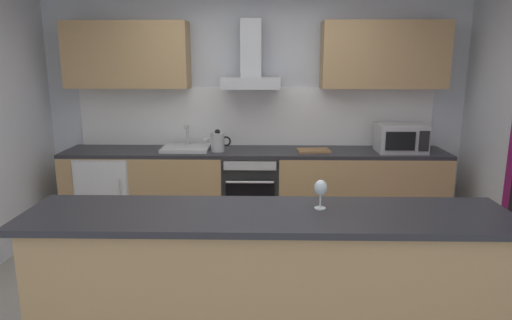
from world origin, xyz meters
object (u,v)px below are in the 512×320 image
object	(u,v)px
kettle	(218,142)
wine_glass	(321,189)
refrigerator	(110,192)
chopping_board	(314,150)
oven	(251,190)
sink	(186,148)
range_hood	(251,67)
microwave	(401,138)

from	to	relation	value
kettle	wine_glass	xyz separation A→B (m)	(0.84, -2.17, 0.11)
refrigerator	wine_glass	world-z (taller)	wine_glass
refrigerator	chopping_board	bearing A→B (deg)	-0.54
oven	sink	xyz separation A→B (m)	(-0.70, 0.01, 0.47)
oven	chopping_board	world-z (taller)	chopping_board
oven	kettle	distance (m)	0.65
oven	wine_glass	distance (m)	2.35
oven	refrigerator	size ratio (longest dim) A/B	0.94
chopping_board	kettle	bearing A→B (deg)	-179.44
range_hood	wine_glass	size ratio (longest dim) A/B	4.05
range_hood	chopping_board	xyz separation A→B (m)	(0.67, -0.15, -0.88)
refrigerator	wine_glass	size ratio (longest dim) A/B	4.78
microwave	range_hood	world-z (taller)	range_hood
refrigerator	kettle	world-z (taller)	kettle
kettle	range_hood	size ratio (longest dim) A/B	0.40
kettle	range_hood	world-z (taller)	range_hood
refrigerator	microwave	distance (m)	3.22
sink	range_hood	world-z (taller)	range_hood
sink	range_hood	bearing A→B (deg)	9.55
range_hood	chopping_board	size ratio (longest dim) A/B	2.12
wine_glass	microwave	bearing A→B (deg)	62.96
oven	chopping_board	size ratio (longest dim) A/B	2.35
range_hood	refrigerator	bearing A→B (deg)	-175.16
kettle	wine_glass	bearing A→B (deg)	-68.85
oven	chopping_board	bearing A→B (deg)	-2.01
oven	wine_glass	bearing A→B (deg)	-77.56
sink	chopping_board	world-z (taller)	sink
kettle	chopping_board	distance (m)	1.03
refrigerator	wine_glass	xyz separation A→B (m)	(2.05, -2.20, 0.69)
sink	kettle	bearing A→B (deg)	-7.25
oven	microwave	distance (m)	1.70
range_hood	kettle	bearing A→B (deg)	-155.20
refrigerator	microwave	world-z (taller)	microwave
kettle	range_hood	xyz separation A→B (m)	(0.35, 0.16, 0.78)
kettle	chopping_board	xyz separation A→B (m)	(1.03, 0.01, -0.09)
sink	range_hood	xyz separation A→B (m)	(0.70, 0.12, 0.86)
kettle	range_hood	bearing A→B (deg)	24.80
kettle	chopping_board	bearing A→B (deg)	0.56
chopping_board	range_hood	bearing A→B (deg)	167.19
kettle	sink	bearing A→B (deg)	172.75
microwave	chopping_board	size ratio (longest dim) A/B	1.47
oven	range_hood	size ratio (longest dim) A/B	1.11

